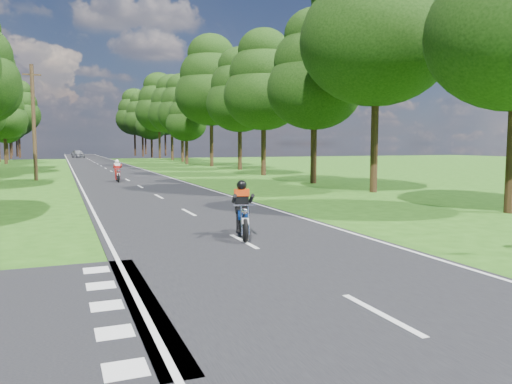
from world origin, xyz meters
name	(u,v)px	position (x,y,z in m)	size (l,w,h in m)	color
ground	(274,258)	(0.00, 0.00, 0.00)	(160.00, 160.00, 0.00)	#244F12
main_road	(101,166)	(0.00, 50.00, 0.01)	(7.00, 140.00, 0.02)	black
road_markings	(101,167)	(-0.14, 48.13, 0.02)	(7.40, 140.00, 0.01)	silver
treeline	(105,101)	(1.43, 60.06, 8.25)	(40.00, 115.35, 14.78)	black
telegraph_pole	(34,122)	(-6.00, 28.00, 4.07)	(1.20, 0.26, 8.00)	#382616
rider_near_blue	(242,209)	(0.20, 2.64, 0.80)	(0.62, 1.86, 1.55)	navy
rider_far_red	(117,171)	(-0.83, 24.51, 0.77)	(0.60, 1.79, 1.49)	#AE190D
distant_car	(78,154)	(-1.26, 88.08, 0.74)	(1.71, 4.25, 1.45)	#AAACB1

